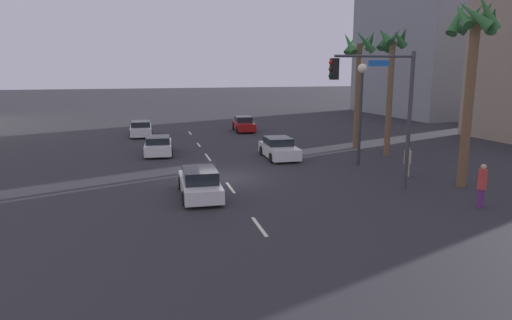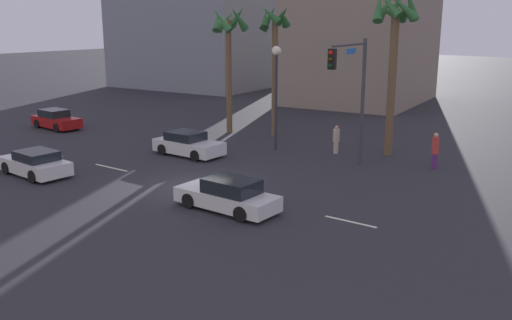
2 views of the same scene
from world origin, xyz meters
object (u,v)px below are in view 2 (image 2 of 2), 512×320
at_px(building_3, 363,29).
at_px(car_0, 228,195).
at_px(palm_tree_0, 394,33).
at_px(car_4, 56,120).
at_px(palm_tree_2, 229,38).
at_px(pedestrian_0, 435,150).
at_px(car_1, 188,144).
at_px(traffic_signal, 353,84).
at_px(palm_tree_1, 274,40).
at_px(streetlamp, 276,78).
at_px(pedestrian_1, 336,139).
at_px(car_3, 35,164).

bearing_deg(building_3, car_0, -78.51).
bearing_deg(palm_tree_0, car_4, -164.50).
bearing_deg(palm_tree_2, car_4, -151.34).
bearing_deg(pedestrian_0, car_1, -157.07).
distance_m(traffic_signal, palm_tree_0, 5.03).
bearing_deg(traffic_signal, building_3, 114.49).
distance_m(traffic_signal, palm_tree_1, 9.79).
height_order(car_4, palm_tree_1, palm_tree_1).
bearing_deg(streetlamp, traffic_signal, -16.08).
bearing_deg(palm_tree_2, car_1, -71.54).
xyz_separation_m(car_4, palm_tree_1, (14.42, 6.90, 5.80)).
relative_size(car_1, palm_tree_0, 0.45).
height_order(pedestrian_1, building_3, building_3).
distance_m(car_1, pedestrian_1, 8.69).
distance_m(car_3, palm_tree_0, 20.44).
xyz_separation_m(car_0, car_1, (-8.00, 6.29, 0.01)).
bearing_deg(car_0, traffic_signal, 82.28).
xyz_separation_m(traffic_signal, streetlamp, (-5.86, 1.69, -0.18)).
xyz_separation_m(car_1, streetlamp, (3.34, 4.17, 3.70)).
bearing_deg(car_3, traffic_signal, 39.48).
bearing_deg(building_3, traffic_signal, -70.57).
bearing_deg(car_4, building_3, 65.67).
distance_m(palm_tree_0, palm_tree_1, 8.49).
height_order(car_3, streetlamp, streetlamp).
relative_size(car_0, palm_tree_2, 0.52).
xyz_separation_m(car_1, pedestrian_1, (6.81, 5.41, 0.24)).
bearing_deg(pedestrian_1, traffic_signal, -50.72).
relative_size(car_3, traffic_signal, 0.63).
distance_m(traffic_signal, streetlamp, 6.10).
relative_size(car_4, palm_tree_1, 0.48).
bearing_deg(pedestrian_0, palm_tree_2, 175.00).
bearing_deg(palm_tree_2, car_3, -94.25).
height_order(car_4, palm_tree_0, palm_tree_0).
xyz_separation_m(car_0, building_3, (-9.74, 32.77, 6.21)).
distance_m(car_3, building_3, 34.88).
bearing_deg(car_4, palm_tree_0, 15.50).
height_order(car_3, palm_tree_2, palm_tree_2).
distance_m(car_1, palm_tree_1, 9.47).
distance_m(car_0, palm_tree_2, 17.52).
xyz_separation_m(palm_tree_0, palm_tree_2, (-11.65, -0.20, -0.49)).
height_order(traffic_signal, streetlamp, traffic_signal).
distance_m(car_1, traffic_signal, 10.29).
xyz_separation_m(car_1, car_4, (-13.46, 0.53, -0.00)).
bearing_deg(car_1, pedestrian_0, 22.93).
distance_m(car_4, palm_tree_0, 24.57).
height_order(pedestrian_0, pedestrian_1, pedestrian_0).
xyz_separation_m(car_0, pedestrian_1, (-1.20, 11.70, 0.25)).
bearing_deg(car_3, pedestrian_0, 39.50).
bearing_deg(car_1, traffic_signal, 15.12).
distance_m(pedestrian_1, palm_tree_1, 8.32).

